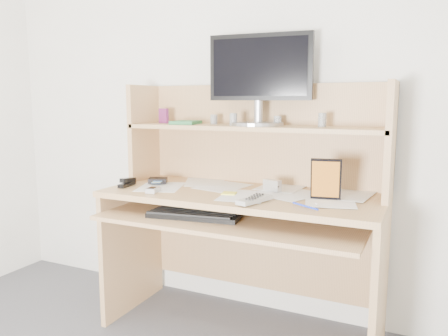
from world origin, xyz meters
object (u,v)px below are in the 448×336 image
at_px(keyboard, 194,214).
at_px(game_case, 326,179).
at_px(tv_remote, 255,200).
at_px(monitor, 260,77).
at_px(desk, 247,200).

height_order(keyboard, game_case, game_case).
xyz_separation_m(tv_remote, monitor, (-0.12, 0.37, 0.57)).
bearing_deg(tv_remote, game_case, 49.36).
xyz_separation_m(desk, game_case, (0.43, -0.10, 0.16)).
height_order(desk, game_case, desk).
height_order(game_case, monitor, monitor).
xyz_separation_m(keyboard, tv_remote, (0.31, 0.00, 0.10)).
bearing_deg(tv_remote, desk, 135.34).
xyz_separation_m(game_case, monitor, (-0.40, 0.20, 0.48)).
xyz_separation_m(desk, monitor, (0.02, 0.10, 0.64)).
relative_size(desk, tv_remote, 6.91).
relative_size(desk, game_case, 7.22).
xyz_separation_m(keyboard, monitor, (0.19, 0.38, 0.67)).
relative_size(desk, keyboard, 3.00).
bearing_deg(keyboard, desk, 50.99).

